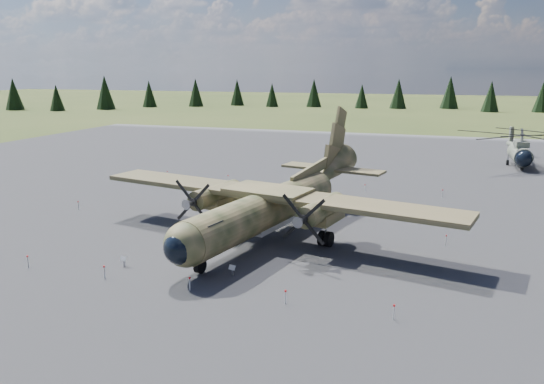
% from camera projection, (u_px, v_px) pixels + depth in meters
% --- Properties ---
extents(ground, '(500.00, 500.00, 0.00)m').
position_uv_depth(ground, '(242.00, 226.00, 44.90)').
color(ground, '#4E5425').
rests_on(ground, ground).
extents(apron, '(120.00, 120.00, 0.04)m').
position_uv_depth(apron, '(277.00, 199.00, 54.14)').
color(apron, slate).
rests_on(apron, ground).
extents(transport_plane, '(30.46, 27.36, 10.06)m').
position_uv_depth(transport_plane, '(275.00, 200.00, 41.93)').
color(transport_plane, '#3A4324').
rests_on(transport_plane, ground).
extents(helicopter_near, '(18.29, 21.21, 4.51)m').
position_uv_depth(helicopter_near, '(521.00, 144.00, 71.11)').
color(helicopter_near, slate).
rests_on(helicopter_near, ground).
extents(info_placard_left, '(0.47, 0.20, 0.73)m').
position_uv_depth(info_placard_left, '(124.00, 260.00, 35.55)').
color(info_placard_left, gray).
rests_on(info_placard_left, ground).
extents(info_placard_right, '(0.50, 0.32, 0.74)m').
position_uv_depth(info_placard_right, '(232.00, 269.00, 33.96)').
color(info_placard_right, gray).
rests_on(info_placard_right, ground).
extents(barrier_fence, '(33.12, 29.62, 0.85)m').
position_uv_depth(barrier_fence, '(236.00, 220.00, 44.85)').
color(barrier_fence, silver).
rests_on(barrier_fence, ground).
extents(treeline, '(307.13, 304.24, 10.98)m').
position_uv_depth(treeline, '(276.00, 165.00, 46.40)').
color(treeline, black).
rests_on(treeline, ground).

